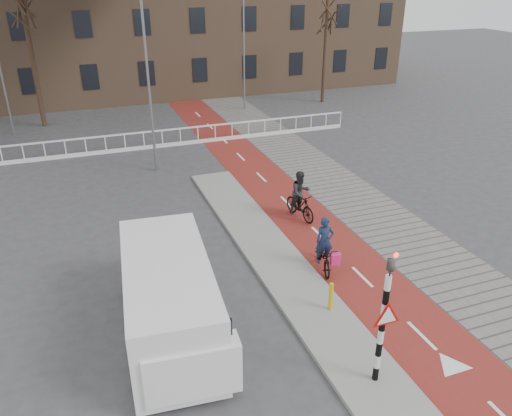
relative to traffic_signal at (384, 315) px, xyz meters
name	(u,v)px	position (x,y,z in m)	size (l,w,h in m)	color
ground	(353,326)	(0.60, 2.02, -1.99)	(120.00, 120.00, 0.00)	#38383A
bike_lane	(269,185)	(2.10, 12.02, -1.98)	(2.50, 60.00, 0.01)	maroon
sidewalk	(324,177)	(4.90, 12.02, -1.98)	(3.00, 60.00, 0.01)	slate
curb_island	(274,257)	(-0.10, 6.02, -1.93)	(1.80, 16.00, 0.12)	gray
traffic_signal	(384,315)	(0.00, 0.00, 0.00)	(0.80, 0.80, 3.68)	black
bollard	(331,296)	(0.28, 2.77, -1.44)	(0.12, 0.12, 0.86)	gold
cyclist_near	(324,252)	(1.15, 4.89, -1.37)	(1.01, 1.82, 1.82)	black
cyclist_far	(300,199)	(1.98, 8.51, -1.18)	(0.93, 1.87, 1.94)	black
van	(169,299)	(-4.14, 3.32, -0.79)	(2.58, 5.45, 2.27)	silver
railing	(106,148)	(-4.40, 19.02, -1.68)	(28.00, 0.10, 0.99)	silver
tree_mid	(33,61)	(-7.54, 25.72, 1.94)	(0.29, 0.29, 7.86)	black
tree_right	(325,53)	(11.61, 25.32, 1.51)	(0.24, 0.24, 7.01)	black
streetlight_near	(149,83)	(-2.36, 15.62, 2.23)	(0.12, 0.12, 8.45)	slate
streetlight_left	(1,73)	(-9.21, 24.33, 1.61)	(0.12, 0.12, 7.20)	slate
streetlight_right	(244,52)	(5.55, 25.37, 1.83)	(0.12, 0.12, 7.65)	slate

